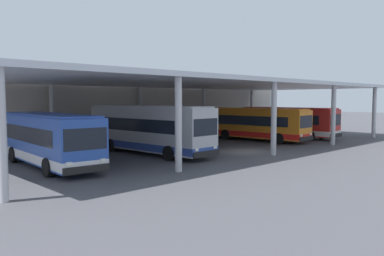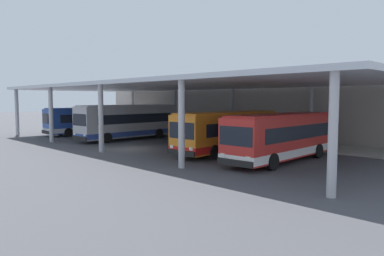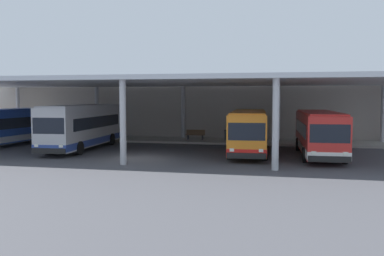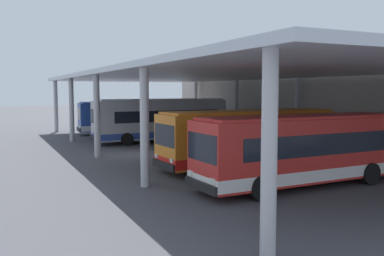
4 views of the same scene
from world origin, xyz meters
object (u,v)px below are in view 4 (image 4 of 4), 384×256
object	(u,v)px
bus_nearest_bay	(133,117)
bus_middle_bay	(250,138)
bus_second_bay	(161,120)
bus_far_bay	(304,149)
trash_bin	(318,143)
bench_waiting	(292,139)

from	to	relation	value
bus_nearest_bay	bus_middle_bay	xyz separation A→B (m)	(20.93, 0.14, 0.00)
bus_middle_bay	bus_nearest_bay	bearing A→B (deg)	-179.61
bus_second_bay	bus_middle_bay	xyz separation A→B (m)	(13.30, 0.06, -0.19)
bus_far_bay	bus_middle_bay	bearing A→B (deg)	175.70
bus_second_bay	trash_bin	world-z (taller)	bus_second_bay
bus_second_bay	bus_far_bay	distance (m)	18.29
bus_far_bay	bench_waiting	world-z (taller)	bus_far_bay
bus_second_bay	bench_waiting	xyz separation A→B (m)	(7.70, 7.55, -1.18)
bus_second_bay	bus_far_bay	xyz separation A→B (m)	(18.29, -0.31, -0.19)
bus_nearest_bay	bus_second_bay	size ratio (longest dim) A/B	0.93
bus_nearest_bay	bus_far_bay	xyz separation A→B (m)	(25.91, -0.23, 0.00)
bus_second_bay	bus_middle_bay	world-z (taller)	bus_second_bay
bus_nearest_bay	trash_bin	distance (m)	19.83
bus_second_bay	trash_bin	size ratio (longest dim) A/B	11.67
bus_middle_bay	bench_waiting	world-z (taller)	bus_middle_bay
bus_far_bay	bench_waiting	xyz separation A→B (m)	(-10.58, 7.86, -0.99)
bus_far_bay	trash_bin	bearing A→B (deg)	134.70
bus_middle_bay	trash_bin	bearing A→B (deg)	109.37
bench_waiting	bus_middle_bay	bearing A→B (deg)	-53.20
bus_far_bay	bench_waiting	bearing A→B (deg)	143.40
bus_second_bay	bus_far_bay	world-z (taller)	bus_second_bay
bus_nearest_bay	bench_waiting	world-z (taller)	bus_nearest_bay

